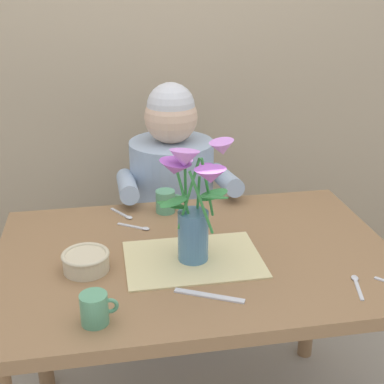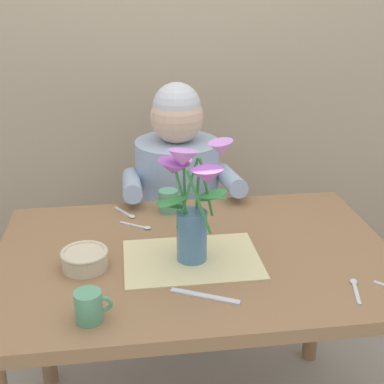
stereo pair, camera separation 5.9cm
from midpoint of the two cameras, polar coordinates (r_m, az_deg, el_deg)
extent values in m
cube|color=tan|center=(2.46, -4.87, 16.24)|extent=(4.00, 0.10, 2.50)
cube|color=olive|center=(1.62, -0.55, -7.21)|extent=(1.20, 0.80, 0.04)
cylinder|color=olive|center=(2.11, -17.11, -12.33)|extent=(0.06, 0.06, 0.70)
cylinder|color=olive|center=(2.23, 12.00, -9.74)|extent=(0.06, 0.06, 0.70)
cylinder|color=#4C4C56|center=(2.42, -2.70, -10.57)|extent=(0.30, 0.30, 0.40)
cylinder|color=#99ADC6|center=(2.20, -2.92, -0.76)|extent=(0.34, 0.34, 0.50)
sphere|color=#DBB293|center=(2.09, -3.11, 8.09)|extent=(0.21, 0.21, 0.21)
sphere|color=silver|center=(2.08, -3.13, 9.15)|extent=(0.19, 0.19, 0.19)
cylinder|color=#99ADC6|center=(2.01, -7.85, 0.68)|extent=(0.07, 0.33, 0.12)
cylinder|color=#99ADC6|center=(2.05, 2.78, 1.40)|extent=(0.07, 0.33, 0.12)
cube|color=beige|center=(1.57, -0.96, -7.27)|extent=(0.40, 0.28, 0.00)
cylinder|color=teal|center=(1.53, -0.98, -4.83)|extent=(0.09, 0.09, 0.16)
cylinder|color=#388E42|center=(1.49, 0.54, 0.41)|extent=(0.06, 0.08, 0.21)
cone|color=#CC7FDB|center=(1.47, 2.14, 4.75)|extent=(0.08, 0.08, 0.05)
sphere|color=#E5D14C|center=(1.47, 2.14, 4.94)|extent=(0.02, 0.02, 0.02)
cylinder|color=#388E42|center=(1.51, -0.33, -0.88)|extent=(0.01, 0.01, 0.15)
cone|color=#A351B7|center=(1.51, 0.33, 2.06)|extent=(0.08, 0.08, 0.05)
sphere|color=#E5D14C|center=(1.51, 0.33, 2.24)|extent=(0.02, 0.02, 0.02)
cylinder|color=#388E42|center=(1.50, -1.82, -0.49)|extent=(0.01, 0.02, 0.17)
cone|color=#CC7FDB|center=(1.49, -2.65, 2.86)|extent=(0.12, 0.12, 0.03)
sphere|color=#E5D14C|center=(1.49, -2.65, 3.04)|extent=(0.02, 0.02, 0.02)
cylinder|color=#388E42|center=(1.47, -1.99, -0.70)|extent=(0.05, 0.02, 0.18)
cone|color=#A351B7|center=(1.43, -3.05, 2.59)|extent=(0.12, 0.11, 0.05)
sphere|color=#E5D14C|center=(1.43, -3.06, 2.78)|extent=(0.02, 0.02, 0.02)
cylinder|color=#388E42|center=(1.46, -1.50, -0.25)|extent=(0.07, 0.02, 0.21)
cone|color=#CC7FDB|center=(1.40, -2.06, 3.58)|extent=(0.12, 0.12, 0.06)
sphere|color=#E5D14C|center=(1.40, -2.06, 3.78)|extent=(0.02, 0.02, 0.02)
cylinder|color=#388E42|center=(1.43, -0.17, -1.19)|extent=(0.07, 0.02, 0.19)
cone|color=#A351B7|center=(1.35, 0.76, 1.73)|extent=(0.12, 0.12, 0.04)
sphere|color=#E5D14C|center=(1.35, 0.76, 1.92)|extent=(0.02, 0.02, 0.02)
ellipsoid|color=#388E42|center=(1.48, -3.30, -1.42)|extent=(0.09, 0.04, 0.03)
ellipsoid|color=#388E42|center=(1.46, 1.15, -0.58)|extent=(0.10, 0.08, 0.03)
ellipsoid|color=#388E42|center=(1.50, 1.15, -0.29)|extent=(0.10, 0.05, 0.04)
ellipsoid|color=#388E42|center=(1.45, -3.06, -1.05)|extent=(0.10, 0.07, 0.03)
cylinder|color=beige|center=(1.55, -12.46, -7.44)|extent=(0.13, 0.13, 0.05)
torus|color=beige|center=(1.53, -12.54, -6.63)|extent=(0.14, 0.14, 0.01)
cube|color=silver|center=(1.41, 0.65, -11.15)|extent=(0.18, 0.10, 0.00)
cylinder|color=#569970|center=(1.86, -3.80, -1.03)|extent=(0.07, 0.07, 0.08)
torus|color=#569970|center=(1.86, -2.64, -0.84)|extent=(0.04, 0.01, 0.04)
cylinder|color=#569970|center=(1.32, -11.80, -12.27)|extent=(0.07, 0.07, 0.08)
torus|color=#569970|center=(1.32, -10.13, -12.03)|extent=(0.04, 0.01, 0.04)
cube|color=silver|center=(1.78, -7.56, -3.68)|extent=(0.09, 0.06, 0.00)
ellipsoid|color=silver|center=(1.75, -6.00, -3.95)|extent=(0.03, 0.03, 0.01)
cube|color=silver|center=(1.88, -8.71, -2.25)|extent=(0.06, 0.09, 0.00)
ellipsoid|color=silver|center=(1.84, -7.73, -2.74)|extent=(0.03, 0.03, 0.01)
cube|color=silver|center=(1.49, 16.46, -10.08)|extent=(0.04, 0.10, 0.00)
ellipsoid|color=silver|center=(1.54, 16.11, -8.92)|extent=(0.03, 0.03, 0.01)
camera|label=1|loc=(0.03, -91.07, -0.45)|focal=49.39mm
camera|label=2|loc=(0.03, 88.93, 0.45)|focal=49.39mm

